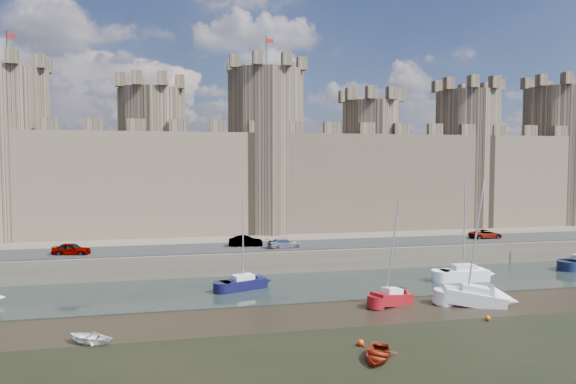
{
  "coord_description": "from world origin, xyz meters",
  "views": [
    {
      "loc": [
        -10.5,
        -25.37,
        12.55
      ],
      "look_at": [
        -0.37,
        22.0,
        9.68
      ],
      "focal_mm": 32.0,
      "sensor_mm": 36.0,
      "label": 1
    }
  ],
  "objects_px": {
    "car_0": "(71,249)",
    "sailboat_4": "(392,297)",
    "car_1": "(246,241)",
    "sailboat_1": "(243,283)",
    "sailboat_5": "(475,296)",
    "sailboat_2": "(463,273)",
    "car_3": "(486,234)",
    "car_2": "(284,243)"
  },
  "relations": [
    {
      "from": "car_2",
      "to": "car_1",
      "type": "bearing_deg",
      "value": 56.34
    },
    {
      "from": "car_0",
      "to": "sailboat_4",
      "type": "xyz_separation_m",
      "value": [
        29.58,
        -16.79,
        -2.47
      ]
    },
    {
      "from": "car_3",
      "to": "sailboat_1",
      "type": "relative_size",
      "value": 0.47
    },
    {
      "from": "sailboat_5",
      "to": "sailboat_1",
      "type": "bearing_deg",
      "value": 174.71
    },
    {
      "from": "sailboat_2",
      "to": "sailboat_5",
      "type": "relative_size",
      "value": 0.98
    },
    {
      "from": "car_0",
      "to": "sailboat_5",
      "type": "xyz_separation_m",
      "value": [
        36.55,
        -18.52,
        -2.39
      ]
    },
    {
      "from": "car_3",
      "to": "sailboat_5",
      "type": "bearing_deg",
      "value": 144.21
    },
    {
      "from": "car_0",
      "to": "car_3",
      "type": "xyz_separation_m",
      "value": [
        50.47,
        1.24,
        -0.08
      ]
    },
    {
      "from": "car_1",
      "to": "car_3",
      "type": "distance_m",
      "value": 31.44
    },
    {
      "from": "car_0",
      "to": "car_3",
      "type": "relative_size",
      "value": 0.93
    },
    {
      "from": "car_2",
      "to": "sailboat_4",
      "type": "distance_m",
      "value": 17.62
    },
    {
      "from": "car_0",
      "to": "car_1",
      "type": "bearing_deg",
      "value": -73.8
    },
    {
      "from": "car_3",
      "to": "sailboat_4",
      "type": "relative_size",
      "value": 0.45
    },
    {
      "from": "sailboat_2",
      "to": "sailboat_4",
      "type": "distance_m",
      "value": 12.75
    },
    {
      "from": "sailboat_1",
      "to": "sailboat_2",
      "type": "xyz_separation_m",
      "value": [
        23.05,
        -1.21,
        0.11
      ]
    },
    {
      "from": "car_1",
      "to": "sailboat_1",
      "type": "relative_size",
      "value": 0.44
    },
    {
      "from": "car_2",
      "to": "sailboat_5",
      "type": "bearing_deg",
      "value": -151.68
    },
    {
      "from": "car_3",
      "to": "sailboat_5",
      "type": "distance_m",
      "value": 24.29
    },
    {
      "from": "sailboat_4",
      "to": "sailboat_2",
      "type": "bearing_deg",
      "value": 7.44
    },
    {
      "from": "sailboat_5",
      "to": "sailboat_2",
      "type": "bearing_deg",
      "value": 86.15
    },
    {
      "from": "car_3",
      "to": "car_1",
      "type": "bearing_deg",
      "value": 88.83
    },
    {
      "from": "car_2",
      "to": "car_3",
      "type": "bearing_deg",
      "value": -94.34
    },
    {
      "from": "car_3",
      "to": "sailboat_1",
      "type": "distance_m",
      "value": 34.67
    },
    {
      "from": "car_3",
      "to": "sailboat_4",
      "type": "bearing_deg",
      "value": 130.17
    },
    {
      "from": "car_1",
      "to": "car_3",
      "type": "height_order",
      "value": "car_1"
    },
    {
      "from": "sailboat_1",
      "to": "sailboat_4",
      "type": "bearing_deg",
      "value": -53.72
    },
    {
      "from": "car_0",
      "to": "sailboat_1",
      "type": "bearing_deg",
      "value": -105.63
    },
    {
      "from": "sailboat_4",
      "to": "car_0",
      "type": "bearing_deg",
      "value": 126.53
    },
    {
      "from": "sailboat_4",
      "to": "sailboat_5",
      "type": "xyz_separation_m",
      "value": [
        6.97,
        -1.73,
        0.08
      ]
    },
    {
      "from": "car_3",
      "to": "sailboat_5",
      "type": "height_order",
      "value": "sailboat_5"
    },
    {
      "from": "car_1",
      "to": "car_3",
      "type": "xyz_separation_m",
      "value": [
        31.43,
        -0.3,
        -0.07
      ]
    },
    {
      "from": "car_0",
      "to": "sailboat_2",
      "type": "bearing_deg",
      "value": -92.53
    },
    {
      "from": "sailboat_2",
      "to": "car_3",
      "type": "bearing_deg",
      "value": 51.71
    },
    {
      "from": "sailboat_4",
      "to": "sailboat_5",
      "type": "relative_size",
      "value": 0.85
    },
    {
      "from": "sailboat_2",
      "to": "sailboat_5",
      "type": "xyz_separation_m",
      "value": [
        -3.93,
        -8.36,
        -0.07
      ]
    },
    {
      "from": "car_1",
      "to": "sailboat_1",
      "type": "bearing_deg",
      "value": 177.98
    },
    {
      "from": "sailboat_2",
      "to": "sailboat_4",
      "type": "xyz_separation_m",
      "value": [
        -10.89,
        -6.63,
        -0.15
      ]
    },
    {
      "from": "car_0",
      "to": "car_2",
      "type": "xyz_separation_m",
      "value": [
        23.3,
        -0.5,
        -0.1
      ]
    },
    {
      "from": "car_0",
      "to": "sailboat_1",
      "type": "distance_m",
      "value": 19.74
    },
    {
      "from": "car_0",
      "to": "car_1",
      "type": "relative_size",
      "value": 0.99
    },
    {
      "from": "car_0",
      "to": "sailboat_4",
      "type": "height_order",
      "value": "sailboat_4"
    },
    {
      "from": "sailboat_5",
      "to": "car_2",
      "type": "bearing_deg",
      "value": 147.62
    }
  ]
}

